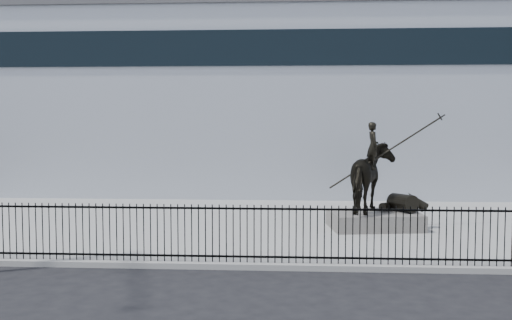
{
  "coord_description": "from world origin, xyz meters",
  "views": [
    {
      "loc": [
        1.0,
        -13.92,
        3.87
      ],
      "look_at": [
        -0.27,
        6.0,
        2.47
      ],
      "focal_mm": 42.0,
      "sensor_mm": 36.0,
      "label": 1
    }
  ],
  "objects": [
    {
      "name": "equestrian_statue",
      "position": [
        3.78,
        6.29,
        1.86
      ],
      "size": [
        3.74,
        2.59,
        3.2
      ],
      "rotation": [
        0.0,
        0.0,
        0.14
      ],
      "color": "black",
      "rests_on": "statue_plinth"
    },
    {
      "name": "plaza",
      "position": [
        0.0,
        7.0,
        0.07
      ],
      "size": [
        30.0,
        12.0,
        0.15
      ],
      "primitive_type": "cube",
      "color": "#979794",
      "rests_on": "ground"
    },
    {
      "name": "building",
      "position": [
        0.0,
        20.0,
        4.5
      ],
      "size": [
        44.0,
        14.0,
        9.0
      ],
      "primitive_type": "cube",
      "color": "#B5BBC5",
      "rests_on": "ground"
    },
    {
      "name": "statue_plinth",
      "position": [
        3.72,
        6.28,
        0.43
      ],
      "size": [
        3.2,
        2.42,
        0.55
      ],
      "primitive_type": "cube",
      "rotation": [
        0.0,
        0.0,
        0.14
      ],
      "color": "#595551",
      "rests_on": "plaza"
    },
    {
      "name": "picket_fence",
      "position": [
        0.0,
        1.25,
        0.9
      ],
      "size": [
        22.1,
        0.1,
        1.5
      ],
      "color": "black",
      "rests_on": "plaza"
    },
    {
      "name": "ground",
      "position": [
        0.0,
        0.0,
        0.0
      ],
      "size": [
        120.0,
        120.0,
        0.0
      ],
      "primitive_type": "plane",
      "color": "black",
      "rests_on": "ground"
    }
  ]
}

